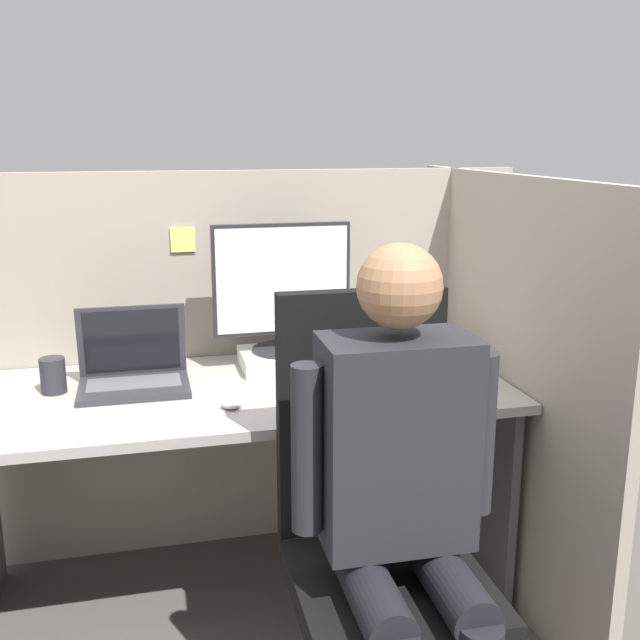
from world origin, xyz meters
TOP-DOWN VIEW (x-y plane):
  - cubicle_panel_back at (0.00, 0.76)m, footprint 2.19×0.05m
  - cubicle_panel_right at (0.87, 0.29)m, footprint 0.04×1.38m
  - desk at (0.00, 0.37)m, footprint 1.69×0.73m
  - paper_box at (0.18, 0.55)m, footprint 0.28×0.23m
  - monitor at (0.18, 0.55)m, footprint 0.46×0.21m
  - laptop at (-0.32, 0.44)m, footprint 0.34×0.24m
  - mouse at (-0.04, 0.19)m, footprint 0.06×0.05m
  - stapler at (0.73, 0.44)m, footprint 0.04×0.15m
  - carrot_toy at (0.23, 0.12)m, footprint 0.04×0.12m
  - office_chair at (0.26, -0.25)m, footprint 0.52×0.56m
  - person at (0.26, -0.43)m, footprint 0.48×0.43m
  - coffee_mug at (0.52, 0.58)m, footprint 0.08×0.08m
  - pen_cup at (-0.56, 0.46)m, footprint 0.08×0.08m

SIDE VIEW (x-z plane):
  - desk at x=0.00m, z-range 0.20..0.93m
  - office_chair at x=0.26m, z-range 0.00..1.13m
  - cubicle_panel_right at x=0.87m, z-range 0.00..1.39m
  - cubicle_panel_back at x=0.00m, z-range 0.00..1.39m
  - person at x=0.26m, z-range 0.10..1.39m
  - mouse at x=-0.04m, z-range 0.73..0.77m
  - carrot_toy at x=0.23m, z-range 0.73..0.78m
  - paper_box at x=0.18m, z-range 0.73..0.79m
  - stapler at x=0.73m, z-range 0.73..0.79m
  - laptop at x=-0.32m, z-range 0.66..0.91m
  - coffee_mug at x=0.52m, z-range 0.73..0.83m
  - pen_cup at x=-0.56m, z-range 0.73..0.84m
  - monitor at x=0.18m, z-range 0.80..1.23m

